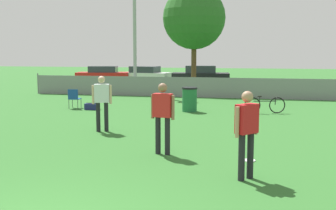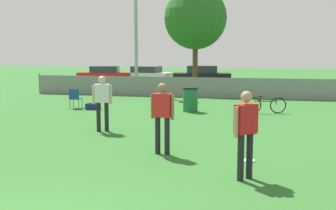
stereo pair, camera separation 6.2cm
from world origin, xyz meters
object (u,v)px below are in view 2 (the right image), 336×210
object	(u,v)px
light_pole	(136,10)
frisbee_disc	(249,160)
player_receiver_white	(102,99)
player_defender_red	(162,113)
parked_car_white	(146,75)
tree_near_pole	(195,18)
parked_car_red	(105,75)
bicycle_sideline	(266,105)
gear_bag_sideline	(93,106)
trash_bin	(190,99)
parked_car_dark	(202,76)
player_thrower_red	(246,128)
folding_chair_sideline	(75,97)

from	to	relation	value
light_pole	frisbee_disc	size ratio (longest dim) A/B	29.40
player_receiver_white	player_defender_red	distance (m)	3.53
light_pole	parked_car_white	size ratio (longest dim) A/B	1.98
tree_near_pole	parked_car_red	distance (m)	10.56
bicycle_sideline	gear_bag_sideline	world-z (taller)	bicycle_sideline
trash_bin	parked_car_white	bearing A→B (deg)	112.60
parked_car_red	parked_car_dark	world-z (taller)	parked_car_dark
tree_near_pole	player_thrower_red	xyz separation A→B (m)	(4.03, -18.13, -3.53)
folding_chair_sideline	trash_bin	world-z (taller)	trash_bin
frisbee_disc	parked_car_white	bearing A→B (deg)	111.61
folding_chair_sideline	gear_bag_sideline	distance (m)	1.00
folding_chair_sideline	bicycle_sideline	size ratio (longest dim) A/B	0.53
player_receiver_white	parked_car_red	distance (m)	20.89
light_pole	parked_car_red	distance (m)	10.01
light_pole	player_receiver_white	bearing A→B (deg)	-77.56
tree_near_pole	gear_bag_sideline	world-z (taller)	tree_near_pole
player_receiver_white	frisbee_disc	xyz separation A→B (m)	(4.62, -2.64, -1.01)
tree_near_pole	light_pole	bearing A→B (deg)	-146.13
light_pole	parked_car_dark	size ratio (longest dim) A/B	1.90
trash_bin	gear_bag_sideline	bearing A→B (deg)	-174.71
tree_near_pole	gear_bag_sideline	distance (m)	10.81
player_receiver_white	parked_car_white	distance (m)	20.37
tree_near_pole	player_defender_red	bearing A→B (deg)	-83.21
gear_bag_sideline	parked_car_white	bearing A→B (deg)	97.45
light_pole	gear_bag_sideline	xyz separation A→B (m)	(0.32, -7.29, -4.81)
parked_car_white	player_thrower_red	bearing A→B (deg)	-61.99
tree_near_pole	frisbee_disc	world-z (taller)	tree_near_pole
gear_bag_sideline	tree_near_pole	bearing A→B (deg)	73.04
player_defender_red	frisbee_disc	size ratio (longest dim) A/B	6.11
player_thrower_red	folding_chair_sideline	distance (m)	11.84
parked_car_red	tree_near_pole	bearing A→B (deg)	-44.83
frisbee_disc	gear_bag_sideline	bearing A→B (deg)	133.69
folding_chair_sideline	parked_car_white	distance (m)	15.15
player_receiver_white	frisbee_disc	world-z (taller)	player_receiver_white
tree_near_pole	parked_car_red	size ratio (longest dim) A/B	1.47
trash_bin	player_receiver_white	bearing A→B (deg)	-110.73
light_pole	player_thrower_red	distance (m)	17.98
player_defender_red	parked_car_red	bearing A→B (deg)	125.66
light_pole	parked_car_white	distance (m)	9.23
trash_bin	parked_car_red	size ratio (longest dim) A/B	0.23
tree_near_pole	trash_bin	world-z (taller)	tree_near_pole
tree_near_pole	player_defender_red	xyz separation A→B (m)	(1.97, -16.51, -3.53)
player_receiver_white	parked_car_white	world-z (taller)	player_receiver_white
player_defender_red	bicycle_sideline	xyz separation A→B (m)	(2.43, 7.60, -0.68)
light_pole	gear_bag_sideline	world-z (taller)	light_pole
player_defender_red	trash_bin	distance (m)	7.50
tree_near_pole	frisbee_disc	bearing A→B (deg)	-76.36
parked_car_red	parked_car_dark	distance (m)	7.96
bicycle_sideline	parked_car_white	distance (m)	17.44
folding_chair_sideline	gear_bag_sideline	bearing A→B (deg)	164.81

